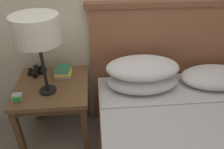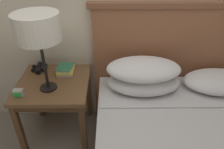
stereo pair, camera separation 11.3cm
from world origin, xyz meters
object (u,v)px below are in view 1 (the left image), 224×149
Objects in this scene: alarm_clock at (18,98)px; book_on_nightstand at (63,73)px; binoculars_pair at (36,71)px; nightstand at (53,92)px; book_stacked_on_top at (62,70)px; table_lamp at (36,31)px.

book_on_nightstand is at bearing 49.93° from alarm_clock.
nightstand is at bearing -49.47° from binoculars_pair.
book_on_nightstand is 2.61× the size of alarm_clock.
alarm_clock is at bearing -128.86° from book_stacked_on_top.
book_on_nightstand is at bearing 68.80° from table_lamp.
alarm_clock is (-0.21, -0.19, 0.11)m from nightstand.
nightstand is 0.21m from book_stacked_on_top.
book_on_nightstand is (0.08, 0.15, 0.09)m from nightstand.
book_stacked_on_top reaches higher than book_on_nightstand.
table_lamp is 3.27× the size of book_on_nightstand.
nightstand is 3.65× the size of binoculars_pair.
nightstand is 1.00× the size of table_lamp.
book_stacked_on_top is at bearing 126.52° from book_on_nightstand.
table_lamp reaches higher than binoculars_pair.
book_on_nightstand is 0.03m from book_stacked_on_top.
binoculars_pair is at bearing 173.80° from book_stacked_on_top.
table_lamp is at bearing 27.76° from alarm_clock.
book_stacked_on_top is (-0.01, 0.01, 0.03)m from book_on_nightstand.
nightstand is at bearing -116.75° from book_on_nightstand.
book_on_nightstand is 0.45m from alarm_clock.
table_lamp is 0.54m from book_on_nightstand.
table_lamp reaches higher than book_stacked_on_top.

